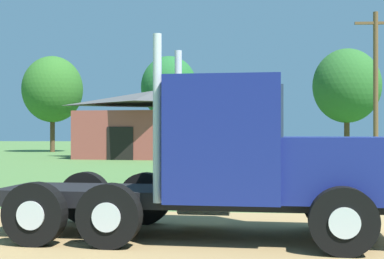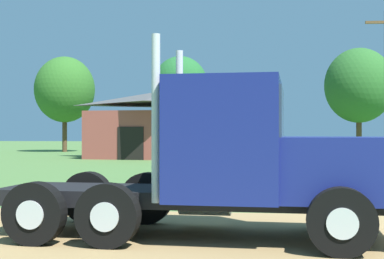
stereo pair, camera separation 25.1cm
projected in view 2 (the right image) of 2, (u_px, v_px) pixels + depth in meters
truck_foreground_white at (243, 163)px, 9.77m from camera, size 7.19×3.00×3.43m
shed_building at (168, 125)px, 40.46m from camera, size 11.19×8.72×4.87m
tree_left at (65, 90)px, 52.58m from camera, size 5.59×5.59×8.90m
tree_mid at (180, 87)px, 49.94m from camera, size 4.97×4.97×8.59m
tree_right at (359, 86)px, 45.22m from camera, size 5.47×5.47×8.61m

